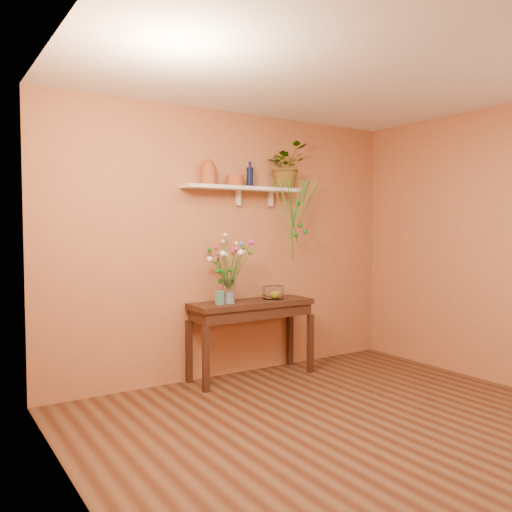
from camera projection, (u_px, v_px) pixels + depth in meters
The scene contains 13 objects.
room at pixel (373, 252), 3.75m from camera, with size 4.04×4.04×2.70m.
sideboard at pixel (252, 312), 5.33m from camera, with size 1.29×0.41×0.78m.
wall_shelf at pixel (244, 189), 5.33m from camera, with size 1.30×0.24×0.19m.
terracotta_jug at pixel (208, 173), 5.12m from camera, with size 0.17×0.17×0.25m.
terracotta_pot at pixel (235, 181), 5.23m from camera, with size 0.17×0.17×0.11m, color #9D4025.
blue_bottle at pixel (250, 177), 5.35m from camera, with size 0.09×0.09×0.26m.
spider_plant at pixel (286, 166), 5.59m from camera, with size 0.44×0.38×0.48m, color #156B14.
plant_fronds at pixel (297, 216), 5.52m from camera, with size 0.60×0.21×0.85m.
glass_vase at pixel (229, 293), 5.14m from camera, with size 0.11×0.11×0.24m.
bouquet at pixel (229, 257), 5.11m from camera, with size 0.43×0.48×0.55m.
glass_bowl at pixel (273, 293), 5.48m from camera, with size 0.22×0.22×0.13m.
lemon at pixel (275, 294), 5.47m from camera, with size 0.08×0.08×0.08m, color yellow.
carton at pixel (220, 298), 5.05m from camera, with size 0.07×0.05×0.13m, color teal.
Camera 1 is at (-2.73, -2.70, 1.52)m, focal length 36.90 mm.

